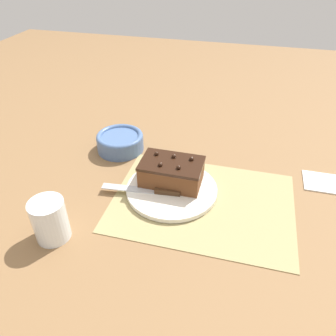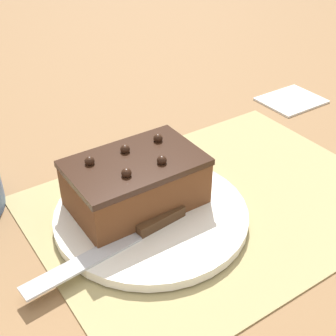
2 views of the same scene
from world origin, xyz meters
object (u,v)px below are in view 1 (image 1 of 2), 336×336
Objects in this scene: serving_knife at (154,190)px; cake_plate at (172,189)px; small_bowl at (120,141)px; drinking_glass at (50,220)px; chocolate_cake at (172,172)px.

cake_plate is at bearing -59.81° from serving_knife.
drinking_glass is at bearing -92.14° from small_bowl.
drinking_glass reaches higher than serving_knife.
cake_plate is 2.39× the size of drinking_glass.
cake_plate is at bearing -74.45° from chocolate_cake.
chocolate_cake is at bearing -37.54° from serving_knife.
small_bowl is at bearing 87.86° from drinking_glass.
chocolate_cake is 1.62× the size of drinking_glass.
chocolate_cake reaches higher than cake_plate.
serving_knife is 1.44× the size of small_bowl.
cake_plate is 1.15× the size of serving_knife.
drinking_glass is at bearing -131.75° from chocolate_cake.
chocolate_cake reaches higher than serving_knife.
serving_knife is 0.27m from drinking_glass.
drinking_glass is (-0.22, -0.22, 0.04)m from cake_plate.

